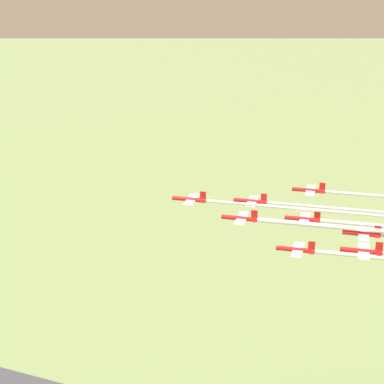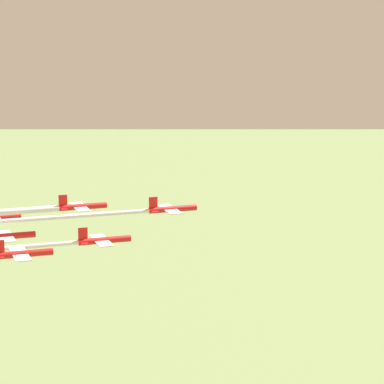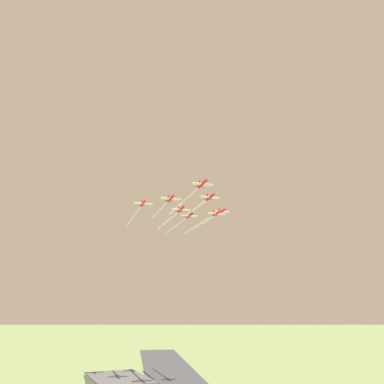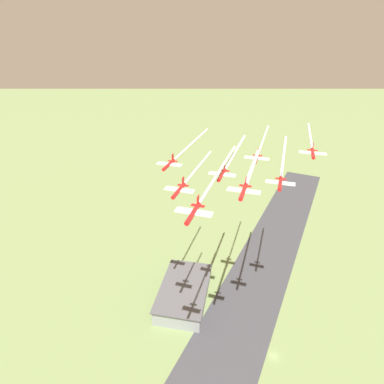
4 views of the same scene
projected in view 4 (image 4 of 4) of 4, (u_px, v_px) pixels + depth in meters
name	position (u px, v px, depth m)	size (l,w,h in m)	color
ground_plane	(274.00, 356.00, 134.37)	(3000.00, 3000.00, 0.00)	#6B7F4C
hangar	(184.00, 293.00, 162.57)	(41.68, 25.01, 9.31)	gray
jet_0	(194.00, 212.00, 70.93)	(9.84, 9.36, 3.28)	red
jet_1	(244.00, 191.00, 82.31)	(9.84, 9.36, 3.28)	red
jet_2	(179.00, 190.00, 88.48)	(9.84, 9.36, 3.28)	red
jet_3	(280.00, 183.00, 94.92)	(9.84, 9.36, 3.28)	red
jet_4	(222.00, 174.00, 99.78)	(9.84, 9.36, 3.28)	red
jet_5	(169.00, 164.00, 104.28)	(9.84, 9.36, 3.28)	red
jet_6	(313.00, 153.00, 103.63)	(9.84, 9.36, 3.28)	red
jet_7	(257.00, 158.00, 110.45)	(9.84, 9.36, 3.28)	red
smoke_trail_0	(221.00, 169.00, 96.22)	(49.68, 6.54, 0.82)	white
smoke_trail_1	(253.00, 165.00, 100.52)	(33.33, 5.07, 1.24)	white
smoke_trail_2	(199.00, 166.00, 106.54)	(32.94, 4.59, 0.80)	white
smoke_trail_3	(284.00, 154.00, 121.25)	(52.10, 7.03, 1.03)	white
smoke_trail_4	(236.00, 150.00, 123.19)	(45.34, 6.32, 1.10)	white
smoke_trail_5	(193.00, 142.00, 128.37)	(46.91, 6.27, 0.87)	white
smoke_trail_6	(310.00, 135.00, 125.26)	(41.19, 5.65, 0.91)	white
smoke_trail_7	(264.00, 138.00, 134.98)	(47.90, 6.29, 0.77)	white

